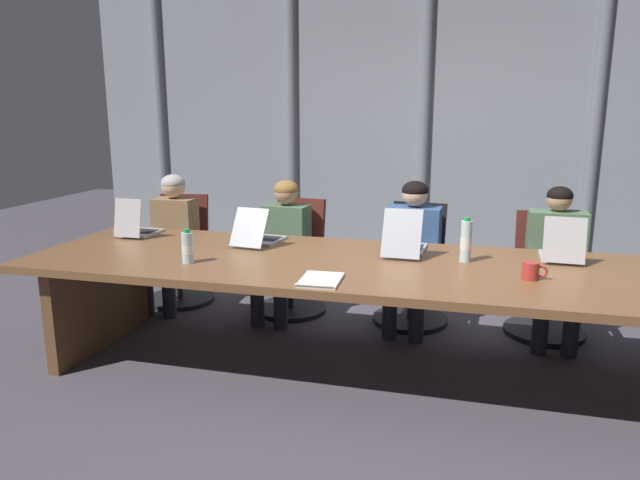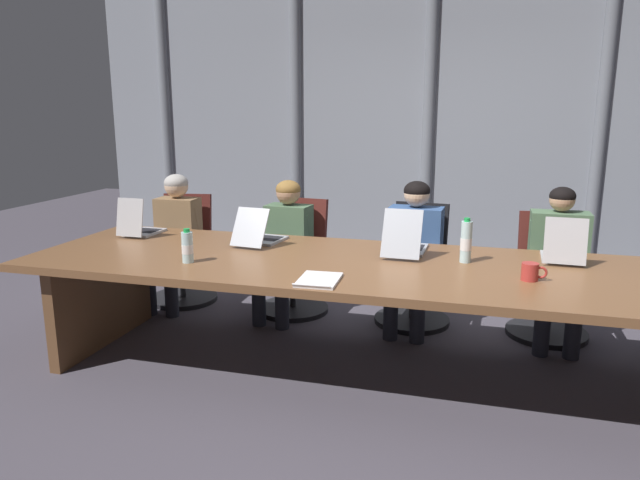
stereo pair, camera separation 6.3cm
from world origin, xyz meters
TOP-DOWN VIEW (x-y plane):
  - ground_plane at (0.00, 0.00)m, footprint 14.72×14.72m
  - conference_table at (0.00, 0.00)m, footprint 4.77×1.29m
  - curtain_backdrop at (-0.00, 2.57)m, footprint 7.36×0.17m
  - laptop_left_end at (-2.01, 0.35)m, footprint 0.22×0.36m
  - laptop_left_mid at (-1.03, 0.34)m, footprint 0.29×0.47m
  - laptop_center at (0.00, 0.32)m, footprint 0.26×0.49m
  - laptop_right_mid at (0.98, 0.37)m, footprint 0.26×0.37m
  - office_chair_left_end at (-2.07, 1.08)m, footprint 0.60×0.61m
  - office_chair_left_mid at (-1.02, 1.08)m, footprint 0.60×0.60m
  - office_chair_center at (-0.01, 1.08)m, footprint 0.60×0.60m
  - office_chair_right_mid at (1.00, 1.08)m, footprint 0.60×0.60m
  - person_left_end at (-2.06, 0.92)m, footprint 0.38×0.55m
  - person_left_mid at (-1.05, 0.92)m, footprint 0.40×0.57m
  - person_center at (-0.01, 0.93)m, footprint 0.44×0.56m
  - person_right_mid at (1.03, 0.92)m, footprint 0.42×0.55m
  - water_bottle_primary at (0.40, 0.18)m, footprint 0.07×0.07m
  - water_bottle_secondary at (-1.27, -0.29)m, footprint 0.07×0.07m
  - coffee_mug_near at (0.76, -0.12)m, footprint 0.14×0.09m
  - spiral_notepad at (-0.37, -0.47)m, footprint 0.23×0.32m

SIDE VIEW (x-z plane):
  - ground_plane at x=0.00m, z-range 0.00..0.00m
  - office_chair_right_mid at x=1.00m, z-range -0.12..0.80m
  - office_chair_left_end at x=-2.07m, z-range -0.12..0.81m
  - office_chair_left_mid at x=-1.02m, z-range -0.12..0.82m
  - office_chair_center at x=-0.01m, z-range -0.13..0.82m
  - conference_table at x=0.00m, z-range 0.24..0.99m
  - person_left_mid at x=-1.05m, z-range 0.08..1.20m
  - person_right_mid at x=1.03m, z-range 0.07..1.21m
  - person_left_end at x=-2.06m, z-range 0.08..1.22m
  - person_center at x=-0.01m, z-range 0.08..1.23m
  - spiral_notepad at x=-0.37m, z-range 0.74..0.77m
  - coffee_mug_near at x=0.76m, z-range 0.75..0.85m
  - laptop_left_mid at x=-1.03m, z-range 0.67..0.93m
  - laptop_left_end at x=-2.01m, z-range 0.66..0.95m
  - laptop_right_mid at x=0.98m, z-range 0.66..0.95m
  - laptop_center at x=0.00m, z-range 0.65..0.96m
  - water_bottle_secondary at x=-1.27m, z-range 0.74..0.95m
  - water_bottle_primary at x=0.40m, z-range 0.74..1.02m
  - curtain_backdrop at x=0.00m, z-range 0.00..3.09m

